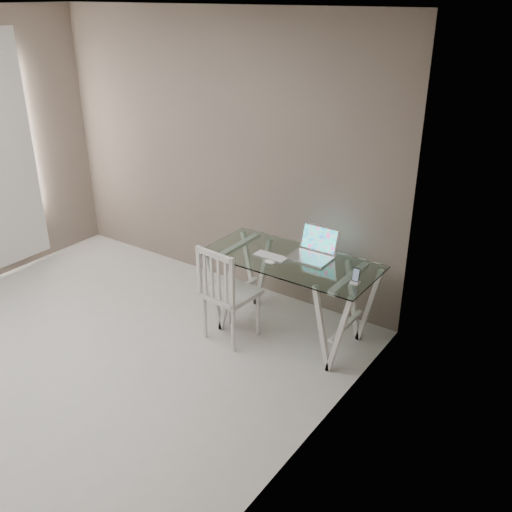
% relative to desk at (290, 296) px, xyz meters
% --- Properties ---
extents(room, '(4.50, 4.52, 2.71)m').
position_rel_desk_xyz_m(room, '(-1.26, -1.65, 1.33)').
color(room, beige).
rests_on(room, ground).
extents(desk, '(1.50, 0.70, 0.75)m').
position_rel_desk_xyz_m(desk, '(0.00, 0.00, 0.00)').
color(desk, silver).
rests_on(desk, ground).
extents(chair, '(0.44, 0.44, 0.90)m').
position_rel_desk_xyz_m(chair, '(-0.40, -0.39, 0.11)').
color(chair, silver).
rests_on(chair, ground).
extents(laptop, '(0.35, 0.32, 0.24)m').
position_rel_desk_xyz_m(laptop, '(0.13, 0.16, 0.42)').
color(laptop, silver).
rests_on(laptop, desk).
extents(keyboard, '(0.31, 0.13, 0.01)m').
position_rel_desk_xyz_m(keyboard, '(-0.16, -0.06, 0.37)').
color(keyboard, silver).
rests_on(keyboard, desk).
extents(mouse, '(0.10, 0.06, 0.03)m').
position_rel_desk_xyz_m(mouse, '(-0.10, -0.17, 0.38)').
color(mouse, white).
rests_on(mouse, desk).
extents(phone_dock, '(0.07, 0.07, 0.13)m').
position_rel_desk_xyz_m(phone_dock, '(0.64, -0.09, 0.40)').
color(phone_dock, white).
rests_on(phone_dock, desk).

